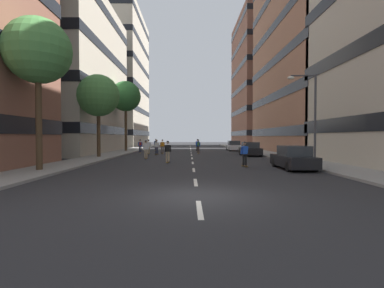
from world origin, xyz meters
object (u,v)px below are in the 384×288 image
(street_tree_far, at_px, (126,97))
(skater_4, at_px, (140,145))
(skater_5, at_px, (245,153))
(parked_car_near, at_px, (250,149))
(skater_1, at_px, (149,146))
(skater_7, at_px, (162,146))
(street_tree_near, at_px, (38,51))
(skater_9, at_px, (157,146))
(skater_2, at_px, (198,145))
(street_tree_mid, at_px, (98,96))
(skater_0, at_px, (168,151))
(skater_8, at_px, (156,144))
(parked_car_mid, at_px, (234,146))
(skater_6, at_px, (197,144))
(parked_car_far, at_px, (293,158))
(streetlamp_right, at_px, (310,109))

(street_tree_far, xyz_separation_m, skater_4, (2.64, -3.73, -6.76))
(street_tree_far, height_order, skater_5, street_tree_far)
(parked_car_near, height_order, skater_1, skater_1)
(skater_5, distance_m, skater_7, 17.75)
(parked_car_near, bearing_deg, skater_1, 161.16)
(street_tree_near, bearing_deg, skater_9, 73.47)
(skater_2, relative_size, skater_9, 1.00)
(skater_2, height_order, skater_5, same)
(street_tree_mid, xyz_separation_m, skater_5, (12.84, -8.57, -5.15))
(parked_car_near, xyz_separation_m, skater_0, (-8.48, -8.45, 0.29))
(street_tree_near, height_order, skater_8, street_tree_near)
(skater_0, bearing_deg, skater_1, 104.67)
(parked_car_mid, distance_m, skater_4, 14.44)
(skater_4, distance_m, skater_6, 8.51)
(parked_car_far, relative_size, skater_6, 2.47)
(street_tree_near, height_order, skater_5, street_tree_near)
(street_tree_mid, height_order, skater_0, street_tree_mid)
(street_tree_mid, distance_m, skater_5, 16.27)
(street_tree_near, height_order, skater_2, street_tree_near)
(skater_5, bearing_deg, skater_9, 118.44)
(street_tree_near, bearing_deg, skater_4, 82.55)
(parked_car_near, height_order, skater_5, skater_5)
(skater_1, xyz_separation_m, skater_2, (6.16, 0.70, 0.03))
(skater_5, relative_size, skater_6, 1.00)
(parked_car_mid, relative_size, skater_2, 2.47)
(skater_8, relative_size, skater_9, 1.00)
(parked_car_far, bearing_deg, parked_car_near, 90.00)
(skater_2, bearing_deg, streetlamp_right, -63.82)
(parked_car_near, height_order, skater_7, skater_7)
(parked_car_near, bearing_deg, skater_4, 156.89)
(skater_4, height_order, skater_8, same)
(parked_car_mid, bearing_deg, skater_8, 172.87)
(parked_car_near, relative_size, street_tree_mid, 0.54)
(skater_1, distance_m, skater_7, 1.73)
(parked_car_mid, distance_m, streetlamp_right, 22.99)
(street_tree_far, relative_size, skater_9, 5.51)
(skater_6, relative_size, skater_7, 1.00)
(parked_car_near, bearing_deg, streetlamp_right, -79.12)
(streetlamp_right, relative_size, skater_7, 3.65)
(skater_1, xyz_separation_m, skater_9, (1.15, -1.47, 0.00))
(skater_1, bearing_deg, skater_5, -60.56)
(skater_0, bearing_deg, skater_4, 108.03)
(street_tree_near, xyz_separation_m, skater_9, (5.10, 17.19, -6.16))
(parked_car_mid, xyz_separation_m, skater_4, (-13.04, -6.18, 0.32))
(parked_car_mid, distance_m, skater_6, 5.96)
(skater_2, bearing_deg, skater_9, -156.55)
(street_tree_mid, bearing_deg, parked_car_near, 11.44)
(street_tree_near, xyz_separation_m, streetlamp_right, (17.78, 3.76, -3.01))
(parked_car_mid, xyz_separation_m, skater_2, (-5.58, -7.04, 0.32))
(skater_5, distance_m, skater_6, 21.48)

